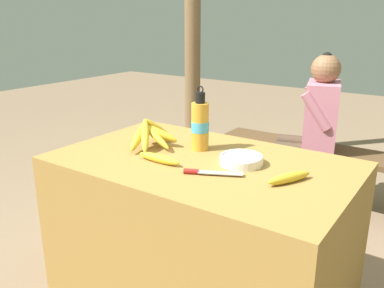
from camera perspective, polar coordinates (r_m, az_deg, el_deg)
market_counter at (r=1.83m, az=1.31°, el=-12.68°), size 1.22×0.76×0.71m
banana_bunch_ripe at (r=1.84m, az=-5.79°, el=1.57°), size 0.20×0.31×0.13m
serving_bowl at (r=1.63m, az=6.93°, el=-2.15°), size 0.18×0.18×0.04m
water_bottle at (r=1.78m, az=1.14°, el=2.68°), size 0.08×0.08×0.29m
loose_banana_front at (r=1.65m, az=-4.68°, el=-2.03°), size 0.21×0.04×0.04m
loose_banana_side at (r=1.49m, az=13.47°, el=-4.63°), size 0.12×0.19×0.04m
knife at (r=1.52m, az=1.77°, el=-3.96°), size 0.21×0.12×0.02m
wooden_bench at (r=2.90m, az=18.65°, el=-2.01°), size 1.56×0.32×0.42m
seated_vendor at (r=2.82m, az=16.65°, el=3.14°), size 0.46×0.43×1.06m
support_post_near at (r=3.62m, az=0.08°, el=16.43°), size 0.14×0.14×2.41m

